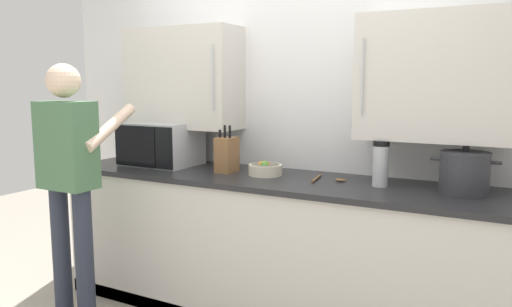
{
  "coord_description": "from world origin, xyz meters",
  "views": [
    {
      "loc": [
        1.31,
        -1.91,
        1.52
      ],
      "look_at": [
        -0.15,
        0.8,
        1.08
      ],
      "focal_mm": 34.66,
      "sensor_mm": 36.0,
      "label": 1
    }
  ],
  "objects_px": {
    "fruit_bowl": "(265,169)",
    "wooden_spoon": "(328,179)",
    "microwave_oven": "(159,144)",
    "stock_pot": "(464,173)",
    "knife_block": "(227,155)",
    "person_figure": "(69,174)",
    "thermos_flask": "(381,163)"
  },
  "relations": [
    {
      "from": "fruit_bowl",
      "to": "wooden_spoon",
      "type": "distance_m",
      "value": 0.42
    },
    {
      "from": "microwave_oven",
      "to": "stock_pot",
      "type": "bearing_deg",
      "value": 0.27
    },
    {
      "from": "knife_block",
      "to": "person_figure",
      "type": "bearing_deg",
      "value": -132.91
    },
    {
      "from": "person_figure",
      "to": "wooden_spoon",
      "type": "bearing_deg",
      "value": 29.36
    },
    {
      "from": "wooden_spoon",
      "to": "knife_block",
      "type": "height_order",
      "value": "knife_block"
    },
    {
      "from": "fruit_bowl",
      "to": "wooden_spoon",
      "type": "bearing_deg",
      "value": 3.09
    },
    {
      "from": "thermos_flask",
      "to": "microwave_oven",
      "type": "bearing_deg",
      "value": 179.94
    },
    {
      "from": "wooden_spoon",
      "to": "knife_block",
      "type": "bearing_deg",
      "value": -176.13
    },
    {
      "from": "person_figure",
      "to": "fruit_bowl",
      "type": "bearing_deg",
      "value": 38.27
    },
    {
      "from": "knife_block",
      "to": "person_figure",
      "type": "relative_size",
      "value": 0.19
    },
    {
      "from": "fruit_bowl",
      "to": "thermos_flask",
      "type": "bearing_deg",
      "value": 0.5
    },
    {
      "from": "stock_pot",
      "to": "person_figure",
      "type": "distance_m",
      "value": 2.26
    },
    {
      "from": "fruit_bowl",
      "to": "wooden_spoon",
      "type": "xyz_separation_m",
      "value": [
        0.42,
        0.02,
        -0.03
      ]
    },
    {
      "from": "microwave_oven",
      "to": "knife_block",
      "type": "xyz_separation_m",
      "value": [
        0.6,
        -0.03,
        -0.04
      ]
    },
    {
      "from": "thermos_flask",
      "to": "person_figure",
      "type": "xyz_separation_m",
      "value": [
        -1.69,
        -0.75,
        -0.08
      ]
    },
    {
      "from": "thermos_flask",
      "to": "wooden_spoon",
      "type": "relative_size",
      "value": 1.12
    },
    {
      "from": "thermos_flask",
      "to": "wooden_spoon",
      "type": "height_order",
      "value": "thermos_flask"
    },
    {
      "from": "stock_pot",
      "to": "wooden_spoon",
      "type": "distance_m",
      "value": 0.77
    },
    {
      "from": "wooden_spoon",
      "to": "fruit_bowl",
      "type": "bearing_deg",
      "value": -176.91
    },
    {
      "from": "thermos_flask",
      "to": "stock_pot",
      "type": "height_order",
      "value": "thermos_flask"
    },
    {
      "from": "knife_block",
      "to": "microwave_oven",
      "type": "bearing_deg",
      "value": 176.91
    },
    {
      "from": "thermos_flask",
      "to": "knife_block",
      "type": "xyz_separation_m",
      "value": [
        -1.02,
        -0.03,
        -0.01
      ]
    },
    {
      "from": "knife_block",
      "to": "person_figure",
      "type": "distance_m",
      "value": 0.99
    },
    {
      "from": "stock_pot",
      "to": "fruit_bowl",
      "type": "bearing_deg",
      "value": -179.15
    },
    {
      "from": "microwave_oven",
      "to": "stock_pot",
      "type": "xyz_separation_m",
      "value": [
        2.06,
        0.01,
        -0.04
      ]
    },
    {
      "from": "stock_pot",
      "to": "knife_block",
      "type": "distance_m",
      "value": 1.46
    },
    {
      "from": "wooden_spoon",
      "to": "person_figure",
      "type": "height_order",
      "value": "person_figure"
    },
    {
      "from": "microwave_oven",
      "to": "wooden_spoon",
      "type": "distance_m",
      "value": 1.3
    },
    {
      "from": "microwave_oven",
      "to": "person_figure",
      "type": "bearing_deg",
      "value": -95.42
    },
    {
      "from": "thermos_flask",
      "to": "fruit_bowl",
      "type": "height_order",
      "value": "thermos_flask"
    },
    {
      "from": "microwave_oven",
      "to": "person_figure",
      "type": "relative_size",
      "value": 0.31
    },
    {
      "from": "microwave_oven",
      "to": "wooden_spoon",
      "type": "relative_size",
      "value": 2.12
    }
  ]
}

